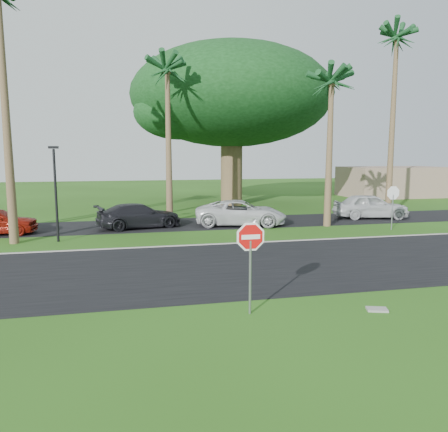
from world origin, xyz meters
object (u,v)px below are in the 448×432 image
stop_sign_near (250,249)px  stop_sign_far (393,199)px  car_minivan (241,213)px  car_pickup (371,206)px  car_dark (139,216)px

stop_sign_near → stop_sign_far: (11.50, 11.00, 0.00)m
car_minivan → car_pickup: size_ratio=1.13×
car_dark → stop_sign_near: bearing=176.0°
car_dark → car_minivan: size_ratio=0.90×
stop_sign_near → car_pickup: size_ratio=0.55×
stop_sign_far → car_dark: stop_sign_far is taller
car_minivan → car_pickup: bearing=-70.7°
stop_sign_near → car_dark: (-2.49, 14.69, -1.07)m
car_minivan → car_pickup: (9.18, 0.93, 0.06)m
stop_sign_near → car_dark: size_ratio=0.54×
stop_sign_far → car_pickup: size_ratio=0.55×
stop_sign_far → car_pickup: 4.50m
car_pickup → car_dark: bearing=103.3°
car_minivan → car_pickup: 9.22m
stop_sign_near → car_minivan: 14.77m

